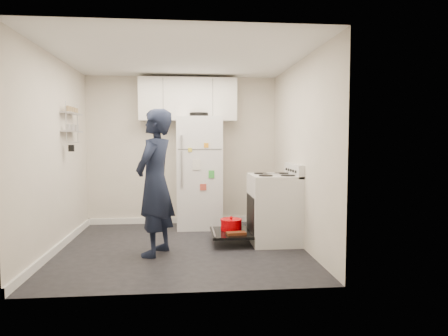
{
  "coord_description": "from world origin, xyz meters",
  "views": [
    {
      "loc": [
        0.07,
        -5.27,
        1.43
      ],
      "look_at": [
        0.58,
        0.13,
        1.05
      ],
      "focal_mm": 32.0,
      "sensor_mm": 36.0,
      "label": 1
    }
  ],
  "objects": [
    {
      "name": "open_oven_door",
      "position": [
        0.68,
        0.2,
        0.19
      ],
      "size": [
        0.55,
        0.7,
        0.23
      ],
      "color": "black",
      "rests_on": "ground"
    },
    {
      "name": "person",
      "position": [
        -0.32,
        -0.3,
        0.91
      ],
      "size": [
        0.65,
        0.78,
        1.81
      ],
      "primitive_type": "imported",
      "rotation": [
        0.0,
        0.0,
        -1.95
      ],
      "color": "black",
      "rests_on": "ground"
    },
    {
      "name": "wall_shelf_rack",
      "position": [
        -1.52,
        0.49,
        1.68
      ],
      "size": [
        0.14,
        0.6,
        0.61
      ],
      "color": "#B2B2B7",
      "rests_on": "room"
    },
    {
      "name": "refrigerator",
      "position": [
        0.27,
        1.25,
        0.91
      ],
      "size": [
        0.72,
        0.74,
        1.87
      ],
      "color": "silver",
      "rests_on": "ground"
    },
    {
      "name": "room",
      "position": [
        -0.03,
        0.03,
        1.21
      ],
      "size": [
        3.21,
        3.21,
        2.51
      ],
      "color": "black",
      "rests_on": "ground"
    },
    {
      "name": "electric_range",
      "position": [
        1.26,
        0.15,
        0.47
      ],
      "size": [
        0.66,
        0.76,
        1.1
      ],
      "color": "silver",
      "rests_on": "ground"
    },
    {
      "name": "upper_cabinets",
      "position": [
        0.1,
        1.43,
        2.1
      ],
      "size": [
        1.6,
        0.33,
        0.7
      ],
      "primitive_type": "cube",
      "color": "silver",
      "rests_on": "room"
    }
  ]
}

